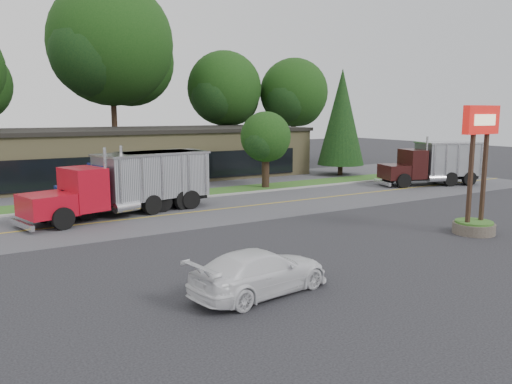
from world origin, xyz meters
TOP-DOWN VIEW (x-y plane):
  - ground at (0.00, 0.00)m, footprint 140.00×140.00m
  - road at (0.00, 9.00)m, footprint 60.00×8.00m
  - center_line at (0.00, 9.00)m, footprint 60.00×0.12m
  - curb at (0.00, 13.20)m, footprint 60.00×0.30m
  - grass_verge at (0.00, 15.00)m, footprint 60.00×3.40m
  - far_parking at (0.00, 20.00)m, footprint 60.00×7.00m
  - strip_mall at (2.00, 26.00)m, footprint 32.00×12.00m
  - bilo_sign at (10.50, -2.50)m, footprint 2.20×1.90m
  - tree_far_c at (4.20, 34.16)m, footprint 12.96×12.19m
  - tree_far_d at (16.13, 33.10)m, footprint 8.68×8.17m
  - tree_far_e at (24.13, 31.10)m, footprint 8.31×7.82m
  - evergreen_right at (20.00, 18.00)m, footprint 4.20×4.20m
  - tree_verge at (10.06, 15.05)m, footprint 4.02×3.79m
  - dump_truck_red at (-1.95, 10.47)m, footprint 10.43×4.94m
  - dump_truck_blue at (-0.82, 11.13)m, footprint 8.58×2.73m
  - dump_truck_maroon at (22.21, 9.27)m, footprint 8.24×4.83m
  - rally_car at (-2.22, -3.96)m, footprint 5.05×2.70m

SIDE VIEW (x-z plane):
  - ground at x=0.00m, z-range 0.00..0.00m
  - road at x=0.00m, z-range -0.01..0.01m
  - center_line at x=0.00m, z-range 0.00..0.00m
  - curb at x=0.00m, z-range -0.06..0.06m
  - grass_verge at x=0.00m, z-range -0.01..0.01m
  - far_parking at x=0.00m, z-range -0.01..0.01m
  - rally_car at x=-2.22m, z-range 0.00..1.39m
  - dump_truck_maroon at x=22.21m, z-range 0.12..3.48m
  - dump_truck_blue at x=-0.82m, z-range 0.13..3.49m
  - dump_truck_red at x=-1.95m, z-range 0.13..3.49m
  - strip_mall at x=2.00m, z-range 0.00..4.00m
  - bilo_sign at x=10.50m, z-range -0.95..5.00m
  - tree_verge at x=10.06m, z-range 0.78..6.52m
  - evergreen_right at x=20.00m, z-range 0.47..10.01m
  - tree_far_e at x=24.13m, z-range 1.63..13.49m
  - tree_far_d at x=16.13m, z-range 1.71..14.08m
  - tree_far_c at x=4.20m, z-range 2.56..21.04m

